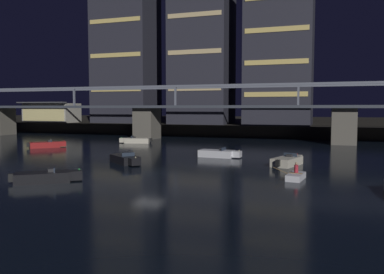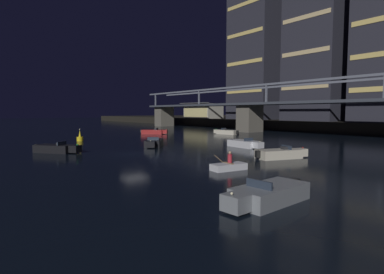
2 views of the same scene
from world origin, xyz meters
name	(u,v)px [view 1 (image 1 of 2)]	position (x,y,z in m)	size (l,w,h in m)	color
ground_plane	(149,174)	(0.00, 0.00, 0.00)	(400.00, 400.00, 0.00)	black
far_riverbank	(274,124)	(0.00, 82.85, 1.10)	(240.00, 80.00, 2.20)	black
river_bridge	(237,115)	(0.00, 34.84, 4.38)	(105.71, 6.40, 9.38)	#605B51
tower_west_low	(126,41)	(-29.69, 51.72, 20.85)	(13.28, 10.22, 37.61)	#282833
tower_west_tall	(202,37)	(-11.23, 50.98, 20.52)	(12.18, 10.95, 36.95)	#282833
tower_central	(280,50)	(5.07, 50.10, 17.04)	(12.59, 12.36, 29.98)	#282833
waterfront_pavilion	(52,113)	(-46.67, 46.76, 4.44)	(12.40, 7.40, 4.70)	#B2AD9E
speedboat_near_left	(46,177)	(-5.79, -5.87, 0.41)	(4.66, 4.04, 1.16)	black
speedboat_near_center	(126,159)	(-4.95, 5.12, 0.41)	(4.60, 4.13, 1.16)	black
speedboat_near_right	(218,154)	(2.56, 13.03, 0.41)	(5.23, 2.09, 1.16)	silver
speedboat_mid_left	(288,161)	(10.60, 9.08, 0.41)	(2.87, 5.16, 1.16)	beige
speedboat_mid_right	(46,145)	(-23.22, 15.74, 0.41)	(4.37, 4.41, 1.16)	maroon
speedboat_far_left	(136,140)	(-14.43, 26.20, 0.41)	(5.22, 2.55, 1.16)	beige
dinghy_with_paddler	(296,176)	(11.91, 1.42, 0.28)	(2.51, 2.72, 1.36)	silver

